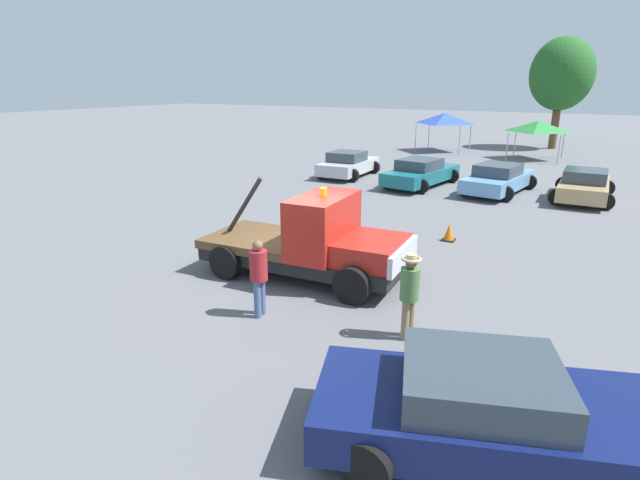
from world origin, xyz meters
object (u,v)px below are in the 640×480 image
Objects in this scene: canopy_tent_green at (538,126)px; parked_car_silver at (348,164)px; person_near_truck at (410,289)px; traffic_cone at (449,233)px; person_at_hood at (259,273)px; parked_car_tan at (584,185)px; parked_car_teal at (421,173)px; foreground_car at (493,411)px; canopy_tent_blue at (445,118)px; tree_left at (562,74)px; parked_car_skyblue at (498,179)px; tow_truck at (314,243)px.

parked_car_silver is at bearing -124.71° from canopy_tent_green.
person_near_truck reaches higher than traffic_cone.
parked_car_tan is at bearing -118.32° from person_at_hood.
person_at_hood is at bearing -165.54° from parked_car_teal.
foreground_car is at bearing 179.11° from parked_car_tan.
person_at_hood is 7.63m from traffic_cone.
canopy_tent_green is at bearing 102.56° from person_near_truck.
canopy_tent_green is at bearing 76.83° from foreground_car.
tree_left reaches higher than canopy_tent_blue.
canopy_tent_green reaches higher than person_near_truck.
person_near_truck is 14.90m from parked_car_skyblue.
parked_car_silver is 11.63m from traffic_cone.
foreground_car is 3.27m from person_near_truck.
foreground_car is 18.45m from parked_car_teal.
canopy_tent_blue reaches higher than parked_car_teal.
person_at_hood is 15.39m from parked_car_teal.
tree_left is at bearing 75.06° from foreground_car.
foreground_car reaches higher than traffic_cone.
traffic_cone is (-1.02, 6.68, -0.77)m from person_near_truck.
parked_car_silver is (-5.72, 15.91, -0.34)m from person_at_hood.
parked_car_tan is at bearing 91.54° from person_near_truck.
foreground_car and parked_car_skyblue have the same top height.
foreground_car and parked_car_teal have the same top height.
parked_car_tan is 0.56× the size of tree_left.
person_near_truck is 17.66m from parked_car_silver.
person_at_hood reaches higher than parked_car_silver.
foreground_car is 17.60m from parked_car_tan.
parked_car_teal is at bearing 101.64° from parked_car_skyblue.
tow_truck reaches higher than foreground_car.
foreground_car and parked_car_silver have the same top height.
parked_car_silver is (-5.66, 13.43, -0.29)m from tow_truck.
foreground_car is at bearing -85.88° from tree_left.
parked_car_tan is (5.57, 13.25, -0.28)m from tow_truck.
person_at_hood is 28.73m from canopy_tent_blue.
parked_car_teal is at bearing 92.26° from foreground_car.
parked_car_tan is at bearing -73.96° from canopy_tent_green.
canopy_tent_blue is (1.54, 12.48, 1.69)m from parked_car_silver.
parked_car_silver and parked_car_skyblue have the same top height.
parked_car_teal is 0.64× the size of tree_left.
canopy_tent_green reaches higher than parked_car_tan.
person_at_hood is 34.36m from tree_left.
parked_car_tan is 9.10m from traffic_cone.
parked_car_skyblue is at bearing -78.52° from parked_car_teal.
foreground_car is 36.25m from tree_left.
parked_car_skyblue is at bearing 77.45° from tow_truck.
foreground_car and parked_car_tan have the same top height.
canopy_tent_blue reaches higher than person_near_truck.
parked_car_tan is (11.23, -0.18, 0.00)m from parked_car_silver.
person_near_truck reaches higher than parked_car_silver.
parked_car_silver is (-8.84, 15.28, -0.38)m from person_near_truck.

